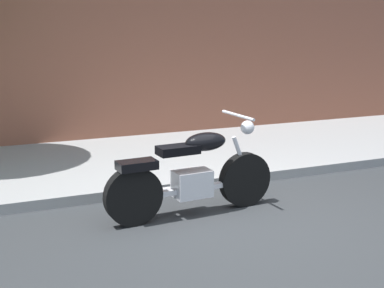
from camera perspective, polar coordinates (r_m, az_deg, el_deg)
The scene contains 3 objects.
ground_plane at distance 6.04m, azimuth 4.58°, elevation -8.66°, with size 60.00×60.00×0.00m, color #303335.
sidewalk at distance 8.57m, azimuth -4.27°, elevation -1.66°, with size 18.08×3.23×0.14m, color #949494.
motorcycle at distance 6.14m, azimuth -0.03°, elevation -3.56°, with size 2.15×0.70×1.17m.
Camera 1 is at (-2.59, -4.98, 2.21)m, focal length 48.73 mm.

